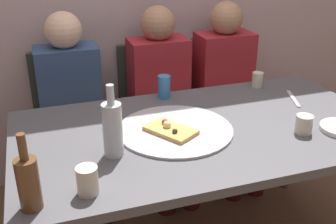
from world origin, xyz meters
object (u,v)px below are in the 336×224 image
Objects in this scene: table_knife at (293,99)px; guest_in_beanie at (163,94)px; tumbler_far at (257,80)px; chair_middle at (156,104)px; guest_by_wall at (229,86)px; chair_left at (72,115)px; pizza_slice_last at (170,130)px; tumbler_near at (87,180)px; beer_bottle at (113,128)px; soda_can at (164,87)px; dining_table at (203,142)px; short_glass at (304,124)px; pizza_tray at (175,130)px; chair_right at (218,96)px; guest_in_sweater at (72,106)px; wine_bottle at (28,182)px.

guest_in_beanie reaches higher than table_knife.
tumbler_far is 0.39× the size of table_knife.
chair_middle is 0.49m from guest_by_wall.
chair_left is at bearing 154.11° from tumbler_far.
guest_by_wall reaches higher than chair_left.
guest_by_wall reaches higher than table_knife.
tumbler_near is at bearing -141.79° from pizza_slice_last.
soda_can is (0.38, 0.51, -0.06)m from beer_bottle.
dining_table is 0.42m from soda_can.
short_glass is at bearing 171.04° from table_knife.
soda_can is at bearing 73.20° from guest_in_beanie.
pizza_tray is 1.09m from chair_right.
guest_in_beanie is (0.61, 1.05, -0.17)m from tumbler_near.
pizza_tray is at bearing 114.07° from chair_left.
pizza_slice_last is 2.51× the size of tumbler_near.
chair_right is at bearing -161.42° from guest_in_beanie.
table_knife is at bearing 134.32° from guest_in_beanie.
guest_in_sweater is at bearing 86.87° from tumbler_near.
soda_can is 0.55× the size of table_knife.
chair_left reaches higher than pizza_slice_last.
tumbler_near is at bearing -141.84° from pizza_tray.
chair_middle is (0.10, 0.47, -0.31)m from soda_can.
pizza_slice_last is 0.52m from tumbler_near.
soda_can is (0.52, 0.73, 0.01)m from tumbler_near.
beer_bottle is (-0.44, -0.11, 0.19)m from dining_table.
tumbler_near is 0.09× the size of guest_in_sweater.
tumbler_near is at bearing -121.06° from beer_bottle.
soda_can reaches higher than short_glass.
short_glass is (1.16, 0.17, -0.06)m from wine_bottle.
tumbler_near is 1.24m from chair_left.
guest_in_sweater is at bearing 125.91° from dining_table.
table_knife is at bearing 12.81° from pizza_slice_last.
beer_bottle reaches higher than tumbler_far.
dining_table is 1.45× the size of guest_in_sweater.
tumbler_far is at bearing 41.81° from table_knife.
guest_in_sweater is (-0.38, 0.71, -0.12)m from pizza_tray.
chair_left is at bearing -15.30° from guest_in_beanie.
wine_bottle is 1.66m from guest_by_wall.
beer_bottle is 1.06m from table_knife.
pizza_slice_last is 0.69m from wine_bottle.
short_glass is 0.07× the size of guest_in_sweater.
chair_middle is at bearing 78.71° from pizza_tray.
guest_by_wall is at bearing 48.15° from pizza_slice_last.
soda_can is at bearing 53.25° from beer_bottle.
soda_can is (0.08, 0.39, 0.06)m from pizza_tray.
table_knife is (0.09, -0.22, -0.04)m from tumbler_far.
beer_bottle is at bearing 37.63° from wine_bottle.
guest_by_wall is (0.09, 0.90, -0.16)m from short_glass.
chair_left is at bearing 134.40° from soda_can.
pizza_slice_last is 2.09× the size of soda_can.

